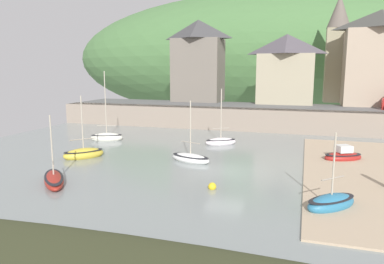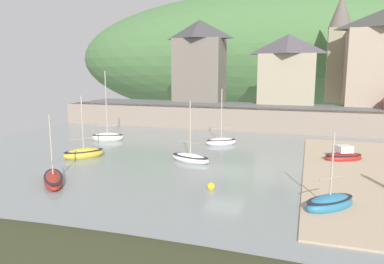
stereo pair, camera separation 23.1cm
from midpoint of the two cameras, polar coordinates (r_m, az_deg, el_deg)
name	(u,v)px [view 2 (the right image)]	position (r m, az deg, el deg)	size (l,w,h in m)	color
ground	(206,232)	(15.25, 2.59, -15.37)	(48.00, 41.00, 0.61)	gray
quay_seawall	(260,118)	(41.04, 10.78, 2.17)	(48.00, 9.40, 2.40)	gray
hillside_backdrop	(260,58)	(78.79, 10.68, 11.29)	(80.00, 44.00, 25.73)	#49733F
waterfront_building_left	(200,60)	(50.21, 1.33, 11.22)	(6.74, 5.10, 10.86)	#6E665C
waterfront_building_centre	(287,68)	(48.17, 14.91, 9.63)	(7.11, 5.64, 8.67)	tan
waterfront_building_right	(380,58)	(48.73, 27.57, 10.32)	(7.72, 5.46, 11.14)	tan
church_with_spire	(339,48)	(52.29, 22.22, 12.19)	(3.00, 3.00, 13.81)	gray
sailboat_far_left	(343,156)	(29.11, 22.91, -3.55)	(3.18, 2.53, 1.34)	maroon
sailboat_blue_trim	(53,179)	(23.16, -20.70, -6.93)	(3.37, 3.67, 4.24)	maroon
sailboat_tall_mast	(330,203)	(18.98, 21.16, -10.43)	(2.89, 2.94, 3.97)	teal
dinghy_open_wooden	(221,141)	(32.74, 4.81, -1.49)	(2.99, 2.47, 5.18)	white
motorboat_with_cabin	(190,158)	(26.66, -0.03, -4.11)	(3.44, 2.23, 4.63)	white
fishing_boat_green	(84,153)	(29.04, -16.43, -3.25)	(3.02, 3.22, 4.96)	gold
sailboat_nearest_shore	(107,137)	(35.47, -12.97, -0.74)	(3.18, 2.13, 6.75)	silver
mooring_buoy	(211,187)	(20.71, 3.33, -8.56)	(0.46, 0.46, 0.46)	yellow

